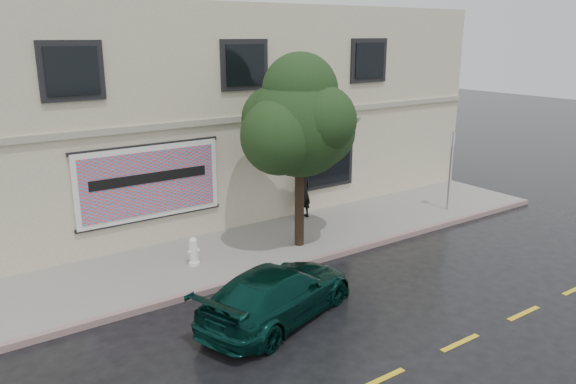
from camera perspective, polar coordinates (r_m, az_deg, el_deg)
ground at (r=14.50m, az=6.13°, el=-9.17°), size 90.00×90.00×0.00m
sidewalk at (r=16.85m, az=-1.11°, el=-5.15°), size 20.00×3.50×0.15m
curb at (r=15.53m, az=2.50°, el=-7.04°), size 20.00×0.18×0.16m
road_marking at (r=12.39m, az=17.09°, el=-14.43°), size 19.00×0.12×0.01m
building at (r=20.94m, az=-10.02°, el=8.42°), size 20.00×8.12×7.00m
billboard at (r=16.29m, az=-13.88°, el=0.94°), size 4.30×0.16×2.20m
car at (r=12.51m, az=-1.06°, el=-10.22°), size 4.56×3.12×1.22m
pedestrian at (r=18.57m, az=1.49°, el=0.14°), size 0.76×0.57×1.89m
umbrella at (r=18.26m, az=1.52°, el=4.14°), size 1.24×1.24×0.76m
street_tree at (r=15.59m, az=1.22°, el=6.77°), size 2.90×2.90×4.97m
fire_hydrant at (r=15.20m, az=-9.57°, el=-5.96°), size 0.31×0.29×0.76m
sign_pole at (r=20.07m, az=16.18°, el=2.76°), size 0.34×0.09×2.75m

